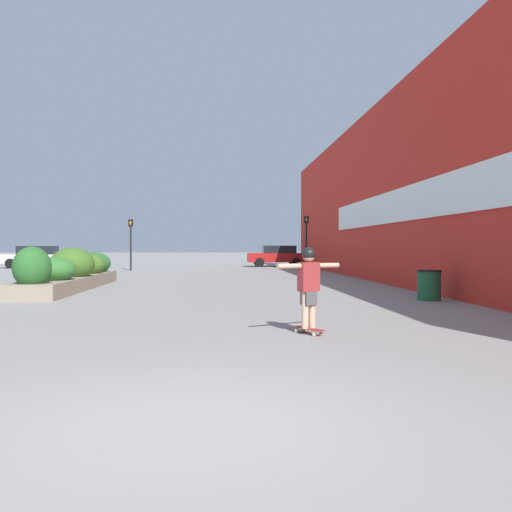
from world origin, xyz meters
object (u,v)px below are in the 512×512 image
(trash_bin, at_px, (429,285))
(car_center_left, at_px, (36,256))
(skateboarder, at_px, (309,279))
(skateboard, at_px, (309,330))
(car_leftmost, at_px, (389,257))
(traffic_light_right, at_px, (306,233))
(traffic_light_left, at_px, (131,235))
(car_center_right, at_px, (277,256))

(trash_bin, xyz_separation_m, car_center_left, (-18.60, 25.46, 0.39))
(skateboarder, xyz_separation_m, trash_bin, (4.26, 5.81, -0.51))
(skateboarder, bearing_deg, skateboard, -155.23)
(trash_bin, bearing_deg, skateboard, -126.26)
(car_leftmost, height_order, traffic_light_right, traffic_light_right)
(skateboard, xyz_separation_m, car_leftmost, (11.18, 32.33, 0.67))
(trash_bin, height_order, car_center_left, car_center_left)
(car_leftmost, bearing_deg, car_center_left, 92.39)
(skateboarder, relative_size, car_leftmost, 0.31)
(skateboarder, xyz_separation_m, car_center_left, (-14.34, 31.27, -0.12))
(traffic_light_left, height_order, traffic_light_right, traffic_light_right)
(trash_bin, bearing_deg, car_leftmost, 75.38)
(skateboarder, xyz_separation_m, traffic_light_left, (-7.00, 26.24, 1.27))
(skateboarder, relative_size, car_center_left, 0.31)
(traffic_light_right, bearing_deg, car_center_right, 98.62)
(skateboard, relative_size, car_leftmost, 0.16)
(trash_bin, distance_m, traffic_light_right, 20.21)
(car_center_left, distance_m, traffic_light_left, 9.01)
(car_center_left, bearing_deg, trash_bin, -143.84)
(car_leftmost, xyz_separation_m, car_center_left, (-25.52, -1.07, 0.07))
(skateboarder, xyz_separation_m, car_center_right, (2.85, 33.09, -0.10))
(traffic_light_left, distance_m, traffic_light_right, 10.94)
(trash_bin, height_order, traffic_light_right, traffic_light_right)
(skateboard, xyz_separation_m, trash_bin, (4.26, 5.81, 0.35))
(car_center_left, bearing_deg, skateboarder, -155.36)
(trash_bin, relative_size, car_center_left, 0.19)
(skateboard, relative_size, traffic_light_right, 0.20)
(skateboard, bearing_deg, car_leftmost, 42.57)
(skateboarder, height_order, car_leftmost, skateboarder)
(skateboard, bearing_deg, car_center_right, 56.72)
(trash_bin, xyz_separation_m, car_center_right, (-1.41, 27.28, 0.41))
(skateboard, height_order, skateboarder, skateboarder)
(trash_bin, distance_m, car_leftmost, 27.41)
(skateboard, bearing_deg, traffic_light_left, 76.58)
(traffic_light_right, bearing_deg, trash_bin, -89.07)
(car_center_right, bearing_deg, trash_bin, -177.04)
(skateboard, relative_size, car_center_right, 0.16)
(car_center_left, bearing_deg, car_center_right, -83.95)
(trash_bin, height_order, traffic_light_left, traffic_light_left)
(traffic_light_left, xyz_separation_m, traffic_light_right, (10.93, -0.32, 0.13))
(car_center_left, relative_size, car_center_right, 1.02)
(trash_bin, xyz_separation_m, car_leftmost, (6.92, 26.52, 0.32))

